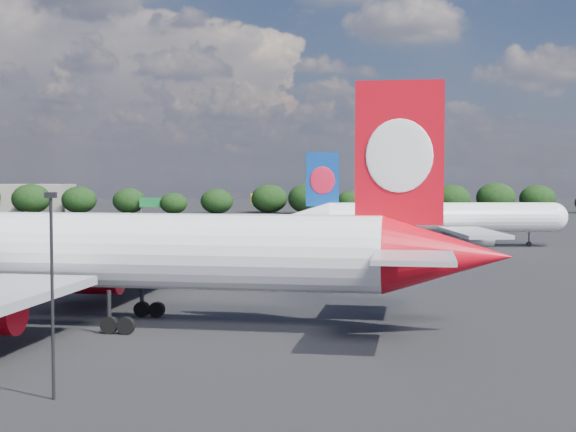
{
  "coord_description": "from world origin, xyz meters",
  "views": [
    {
      "loc": [
        14.63,
        -45.15,
        11.0
      ],
      "look_at": [
        16.0,
        12.0,
        8.0
      ],
      "focal_mm": 50.0,
      "sensor_mm": 36.0,
      "label": 1
    }
  ],
  "objects": [
    {
      "name": "ground",
      "position": [
        0.0,
        60.0,
        0.0
      ],
      "size": [
        500.0,
        500.0,
        0.0
      ],
      "primitive_type": "plane",
      "color": "black",
      "rests_on": "ground"
    },
    {
      "name": "china_southern_airliner",
      "position": [
        39.04,
        74.66,
        4.34
      ],
      "size": [
        43.52,
        41.29,
        14.26
      ],
      "color": "white",
      "rests_on": "ground"
    },
    {
      "name": "horizon_treeline",
      "position": [
        7.74,
        180.02,
        4.02
      ],
      "size": [
        203.99,
        15.86,
        9.29
      ],
      "color": "black",
      "rests_on": "ground"
    },
    {
      "name": "billboard_yellow",
      "position": [
        12.0,
        182.0,
        3.87
      ],
      "size": [
        5.0,
        0.3,
        5.5
      ],
      "color": "yellow",
      "rests_on": "ground"
    },
    {
      "name": "apron_lamp_post",
      "position": [
        4.13,
        -6.35,
        5.7
      ],
      "size": [
        0.55,
        0.3,
        10.13
      ],
      "color": "black",
      "rests_on": "ground"
    },
    {
      "name": "qantas_airliner",
      "position": [
        3.92,
        13.08,
        5.28
      ],
      "size": [
        53.0,
        50.63,
        17.35
      ],
      "color": "white",
      "rests_on": "ground"
    },
    {
      "name": "highway_sign",
      "position": [
        -18.0,
        176.0,
        3.13
      ],
      "size": [
        6.0,
        0.3,
        4.5
      ],
      "color": "#14682E",
      "rests_on": "ground"
    }
  ]
}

